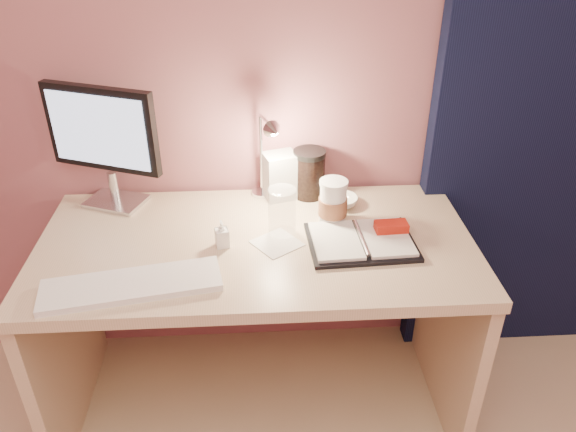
{
  "coord_description": "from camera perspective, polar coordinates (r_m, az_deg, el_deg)",
  "views": [
    {
      "loc": [
        0.01,
        -0.13,
        1.73
      ],
      "look_at": [
        0.1,
        1.33,
        0.85
      ],
      "focal_mm": 35.0,
      "sensor_mm": 36.0,
      "label": 1
    }
  ],
  "objects": [
    {
      "name": "room",
      "position": [
        2.13,
        23.53,
        12.38
      ],
      "size": [
        3.5,
        3.5,
        3.5
      ],
      "color": "#C6B28E",
      "rests_on": "ground"
    },
    {
      "name": "desk",
      "position": [
        2.0,
        -3.09,
        -6.79
      ],
      "size": [
        1.4,
        0.7,
        0.73
      ],
      "color": "beige",
      "rests_on": "ground"
    },
    {
      "name": "monitor",
      "position": [
        1.99,
        -18.13,
        7.72
      ],
      "size": [
        0.39,
        0.21,
        0.43
      ],
      "rotation": [
        0.0,
        0.0,
        -0.38
      ],
      "color": "silver",
      "rests_on": "desk"
    },
    {
      "name": "keyboard",
      "position": [
        1.66,
        -15.59,
        -6.79
      ],
      "size": [
        0.52,
        0.23,
        0.02
      ],
      "primitive_type": "cube",
      "rotation": [
        0.0,
        0.0,
        0.18
      ],
      "color": "white",
      "rests_on": "desk"
    },
    {
      "name": "planner",
      "position": [
        1.8,
        7.7,
        -2.39
      ],
      "size": [
        0.35,
        0.27,
        0.05
      ],
      "rotation": [
        0.0,
        0.0,
        0.05
      ],
      "color": "black",
      "rests_on": "desk"
    },
    {
      "name": "paper_a",
      "position": [
        1.79,
        -1.14,
        -2.78
      ],
      "size": [
        0.18,
        0.18,
        0.0
      ],
      "primitive_type": "cube",
      "rotation": [
        0.0,
        0.0,
        0.62
      ],
      "color": "silver",
      "rests_on": "desk"
    },
    {
      "name": "coffee_cup",
      "position": [
        1.87,
        4.58,
        1.32
      ],
      "size": [
        0.1,
        0.1,
        0.16
      ],
      "color": "white",
      "rests_on": "desk"
    },
    {
      "name": "clear_cup",
      "position": [
        1.8,
        -0.61,
        0.47
      ],
      "size": [
        0.09,
        0.09,
        0.16
      ],
      "primitive_type": "cylinder",
      "color": "white",
      "rests_on": "desk"
    },
    {
      "name": "bowl",
      "position": [
        2.0,
        5.46,
        1.5
      ],
      "size": [
        0.14,
        0.14,
        0.04
      ],
      "primitive_type": "imported",
      "rotation": [
        0.0,
        0.0,
        -0.32
      ],
      "color": "silver",
      "rests_on": "desk"
    },
    {
      "name": "lotion_bottle",
      "position": [
        1.77,
        -6.73,
        -1.81
      ],
      "size": [
        0.05,
        0.05,
        0.09
      ],
      "primitive_type": "imported",
      "rotation": [
        0.0,
        0.0,
        0.25
      ],
      "color": "white",
      "rests_on": "desk"
    },
    {
      "name": "dark_jar",
      "position": [
        2.03,
        2.15,
        4.1
      ],
      "size": [
        0.11,
        0.11,
        0.16
      ],
      "primitive_type": "cylinder",
      "color": "black",
      "rests_on": "desk"
    },
    {
      "name": "product_box",
      "position": [
        2.01,
        -0.78,
        4.1
      ],
      "size": [
        0.14,
        0.12,
        0.17
      ],
      "primitive_type": "cube",
      "rotation": [
        0.0,
        0.0,
        0.3
      ],
      "color": "silver",
      "rests_on": "desk"
    },
    {
      "name": "desk_lamp",
      "position": [
        1.91,
        -3.52,
        6.49
      ],
      "size": [
        0.12,
        0.2,
        0.33
      ],
      "rotation": [
        0.0,
        0.0,
        0.32
      ],
      "color": "silver",
      "rests_on": "desk"
    }
  ]
}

